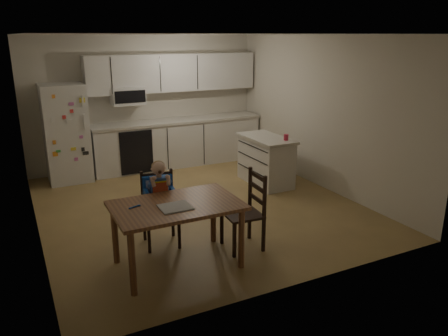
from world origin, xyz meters
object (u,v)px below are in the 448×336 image
red_cup (286,137)px  chair_side (250,205)px  kitchen_island (266,160)px  refrigerator (66,133)px  chair_booster (159,194)px  dining_table (177,212)px

red_cup → chair_side: chair_side is taller
kitchen_island → chair_side: bearing=-126.3°
refrigerator → chair_booster: (0.65, -3.10, -0.20)m
refrigerator → dining_table: bearing=-80.1°
refrigerator → chair_side: refrigerator is taller
red_cup → kitchen_island: bearing=116.1°
dining_table → chair_side: 0.95m
dining_table → chair_booster: chair_booster is taller
chair_side → red_cup: bearing=138.8°
chair_booster → chair_side: bearing=-23.4°
dining_table → chair_booster: size_ratio=1.29×
red_cup → chair_booster: size_ratio=0.09×
refrigerator → red_cup: size_ratio=17.34×
red_cup → chair_side: bearing=-134.9°
refrigerator → red_cup: bearing=-32.7°
refrigerator → chair_side: 4.01m
refrigerator → chair_booster: refrigerator is taller
refrigerator → dining_table: 3.77m
kitchen_island → red_cup: bearing=-63.9°
kitchen_island → chair_booster: size_ratio=1.05×
dining_table → refrigerator: bearing=99.9°
kitchen_island → dining_table: bearing=-140.0°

